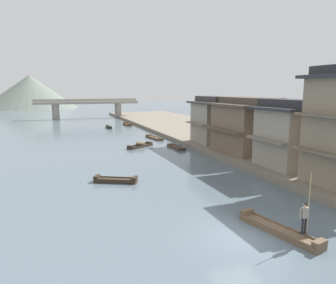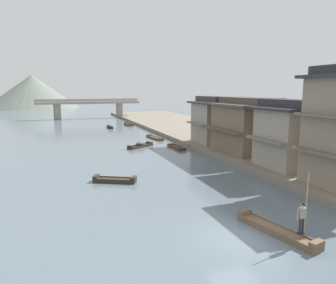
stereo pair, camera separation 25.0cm
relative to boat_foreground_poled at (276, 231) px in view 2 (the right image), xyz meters
The scene contains 15 objects.
ground_plane 2.27m from the boat_foreground_poled, behind, with size 400.00×400.00×0.00m, color slate.
riverbank_right 33.57m from the boat_foreground_poled, 64.19° to the left, with size 18.00×110.00×0.57m, color slate.
boat_foreground_poled is the anchor object (origin of this frame).
boatman_person 1.97m from the boat_foreground_poled, 76.44° to the right, with size 0.57×0.25×3.04m.
boat_moored_nearest 13.79m from the boat_foreground_poled, 117.43° to the left, with size 3.56×2.42×0.52m.
boat_moored_second 52.91m from the boat_foreground_poled, 85.72° to the left, with size 1.40×3.67×0.57m.
boat_moored_third 26.94m from the boat_foreground_poled, 90.57° to the left, with size 3.98×3.16×0.77m.
boat_moored_far 33.37m from the boat_foreground_poled, 83.63° to the left, with size 1.50×4.92×0.40m.
boat_midriver_drifting 49.46m from the boat_foreground_poled, 90.69° to the left, with size 0.96×3.52×0.67m.
boat_midriver_upstream 24.86m from the boat_foreground_poled, 80.87° to the left, with size 1.16×4.08×0.35m.
house_waterfront_second 13.75m from the boat_foreground_poled, 47.79° to the left, with size 5.20×5.71×6.14m.
house_waterfront_tall 20.23m from the boat_foreground_poled, 60.34° to the left, with size 7.04×7.91×6.14m.
house_waterfront_narrow 26.15m from the boat_foreground_poled, 69.51° to the left, with size 5.45×5.81×6.14m.
stone_bridge 72.09m from the boat_foreground_poled, 91.79° to the left, with size 26.75×2.40×5.19m.
hill_far_west 132.71m from the boat_foreground_poled, 98.45° to the left, with size 37.80×37.80×13.66m, color slate.
Camera 2 is at (-8.38, -12.73, 7.53)m, focal length 33.15 mm.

